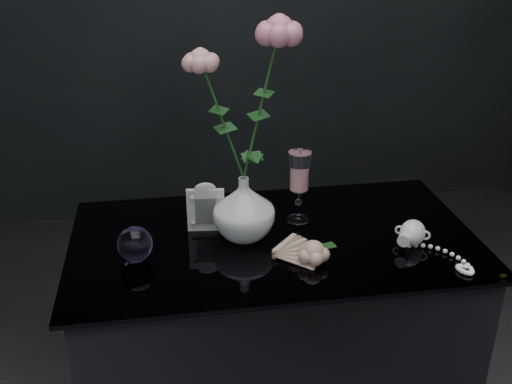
{
  "coord_description": "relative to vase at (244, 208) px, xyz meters",
  "views": [
    {
      "loc": [
        -0.26,
        -1.28,
        1.54
      ],
      "look_at": [
        -0.06,
        -0.0,
        0.92
      ],
      "focal_mm": 42.0,
      "sensor_mm": 36.0,
      "label": 1
    }
  ],
  "objects": [
    {
      "name": "paper_fan",
      "position": [
        0.06,
        -0.12,
        -0.07
      ],
      "size": [
        0.25,
        0.22,
        0.02
      ],
      "primitive_type": null,
      "rotation": [
        0.0,
        0.0,
        -0.26
      ],
      "color": "beige",
      "rests_on": "table"
    },
    {
      "name": "picture_frame",
      "position": [
        -0.09,
        0.05,
        -0.01
      ],
      "size": [
        0.11,
        0.09,
        0.14
      ],
      "primitive_type": null,
      "rotation": [
        0.0,
        0.0,
        -0.11
      ],
      "color": "silver",
      "rests_on": "table"
    },
    {
      "name": "table",
      "position": [
        0.08,
        -0.02,
        -0.46
      ],
      "size": [
        1.05,
        0.58,
        0.76
      ],
      "color": "black",
      "rests_on": "ground"
    },
    {
      "name": "pearl_jar",
      "position": [
        0.42,
        -0.1,
        -0.05
      ],
      "size": [
        0.31,
        0.32,
        0.07
      ],
      "primitive_type": null,
      "rotation": [
        0.0,
        0.0,
        -0.58
      ],
      "color": "white",
      "rests_on": "table"
    },
    {
      "name": "wine_glass",
      "position": [
        0.16,
        0.07,
        0.02
      ],
      "size": [
        0.08,
        0.08,
        0.2
      ],
      "primitive_type": null,
      "rotation": [
        0.0,
        0.0,
        -0.39
      ],
      "color": "white",
      "rests_on": "table"
    },
    {
      "name": "roses",
      "position": [
        0.01,
        -0.0,
        0.3
      ],
      "size": [
        0.26,
        0.12,
        0.45
      ],
      "color": "pink",
      "rests_on": "vase"
    },
    {
      "name": "loose_rose",
      "position": [
        0.15,
        -0.15,
        -0.05
      ],
      "size": [
        0.18,
        0.2,
        0.06
      ],
      "primitive_type": null,
      "rotation": [
        0.0,
        0.0,
        -0.3
      ],
      "color": "#E5AD94",
      "rests_on": "table"
    },
    {
      "name": "vase",
      "position": [
        0.0,
        0.0,
        0.0
      ],
      "size": [
        0.21,
        0.21,
        0.17
      ],
      "primitive_type": "imported",
      "rotation": [
        0.0,
        0.0,
        -0.35
      ],
      "color": "white",
      "rests_on": "table"
    },
    {
      "name": "paperweight",
      "position": [
        -0.28,
        -0.07,
        -0.04
      ],
      "size": [
        0.1,
        0.1,
        0.09
      ],
      "primitive_type": null,
      "rotation": [
        0.0,
        0.0,
        0.24
      ],
      "color": "#9D79C4",
      "rests_on": "table"
    }
  ]
}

